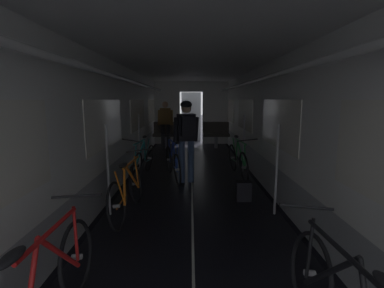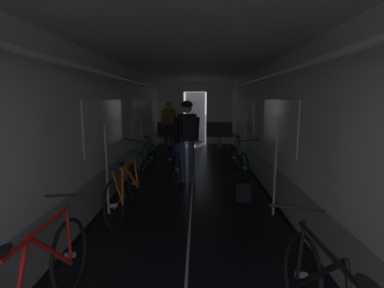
{
  "view_description": "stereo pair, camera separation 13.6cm",
  "coord_description": "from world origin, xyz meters",
  "px_view_note": "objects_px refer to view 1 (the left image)",
  "views": [
    {
      "loc": [
        -0.03,
        -1.96,
        1.75
      ],
      "look_at": [
        0.0,
        3.21,
        0.92
      ],
      "focal_mm": 25.95,
      "sensor_mm": 36.0,
      "label": 1
    },
    {
      "loc": [
        0.11,
        -1.96,
        1.75
      ],
      "look_at": [
        0.0,
        3.21,
        0.92
      ],
      "focal_mm": 25.95,
      "sensor_mm": 36.0,
      "label": 2
    }
  ],
  "objects_px": {
    "bench_seat_far_right": "(216,132)",
    "bicycle_orange": "(127,191)",
    "bench_seat_far_left": "(167,132)",
    "person_cyclist_aisle": "(187,133)",
    "bicycle_blue_in_aisle": "(173,162)",
    "person_standing_near_bench": "(166,122)",
    "backpack_on_floor": "(243,191)",
    "bicycle_teal": "(143,160)",
    "bicycle_green": "(238,160)"
  },
  "relations": [
    {
      "from": "bench_seat_far_left",
      "to": "bicycle_teal",
      "type": "height_order",
      "value": "bicycle_teal"
    },
    {
      "from": "bicycle_teal",
      "to": "backpack_on_floor",
      "type": "height_order",
      "value": "bicycle_teal"
    },
    {
      "from": "bicycle_orange",
      "to": "backpack_on_floor",
      "type": "distance_m",
      "value": 2.0
    },
    {
      "from": "person_cyclist_aisle",
      "to": "bicycle_blue_in_aisle",
      "type": "distance_m",
      "value": 0.8
    },
    {
      "from": "bicycle_orange",
      "to": "bicycle_blue_in_aisle",
      "type": "distance_m",
      "value": 2.02
    },
    {
      "from": "bicycle_green",
      "to": "person_standing_near_bench",
      "type": "distance_m",
      "value": 4.01
    },
    {
      "from": "bicycle_teal",
      "to": "person_cyclist_aisle",
      "type": "relative_size",
      "value": 0.98
    },
    {
      "from": "bench_seat_far_right",
      "to": "bicycle_orange",
      "type": "xyz_separation_m",
      "value": [
        -1.89,
        -5.98,
        -0.19
      ]
    },
    {
      "from": "bench_seat_far_right",
      "to": "bicycle_teal",
      "type": "bearing_deg",
      "value": -117.38
    },
    {
      "from": "bicycle_orange",
      "to": "bicycle_teal",
      "type": "xyz_separation_m",
      "value": [
        -0.11,
        2.12,
        0.0
      ]
    },
    {
      "from": "person_cyclist_aisle",
      "to": "bicycle_blue_in_aisle",
      "type": "xyz_separation_m",
      "value": [
        -0.31,
        0.27,
        -0.69
      ]
    },
    {
      "from": "bench_seat_far_left",
      "to": "bicycle_orange",
      "type": "distance_m",
      "value": 5.98
    },
    {
      "from": "bicycle_teal",
      "to": "bicycle_green",
      "type": "height_order",
      "value": "bicycle_teal"
    },
    {
      "from": "person_cyclist_aisle",
      "to": "backpack_on_floor",
      "type": "height_order",
      "value": "person_cyclist_aisle"
    },
    {
      "from": "bicycle_green",
      "to": "backpack_on_floor",
      "type": "bearing_deg",
      "value": -95.96
    },
    {
      "from": "bicycle_blue_in_aisle",
      "to": "backpack_on_floor",
      "type": "relative_size",
      "value": 4.87
    },
    {
      "from": "bench_seat_far_left",
      "to": "person_cyclist_aisle",
      "type": "distance_m",
      "value": 4.41
    },
    {
      "from": "bicycle_orange",
      "to": "bicycle_blue_in_aisle",
      "type": "bearing_deg",
      "value": 73.43
    },
    {
      "from": "bicycle_blue_in_aisle",
      "to": "bicycle_teal",
      "type": "bearing_deg",
      "value": 165.47
    },
    {
      "from": "bench_seat_far_right",
      "to": "bicycle_teal",
      "type": "height_order",
      "value": "bicycle_teal"
    },
    {
      "from": "bicycle_orange",
      "to": "person_standing_near_bench",
      "type": "relative_size",
      "value": 1.01
    },
    {
      "from": "bicycle_orange",
      "to": "backpack_on_floor",
      "type": "relative_size",
      "value": 4.98
    },
    {
      "from": "bench_seat_far_left",
      "to": "bicycle_blue_in_aisle",
      "type": "bearing_deg",
      "value": -83.15
    },
    {
      "from": "bicycle_green",
      "to": "person_cyclist_aisle",
      "type": "distance_m",
      "value": 1.44
    },
    {
      "from": "bicycle_teal",
      "to": "bicycle_blue_in_aisle",
      "type": "relative_size",
      "value": 1.02
    },
    {
      "from": "bicycle_teal",
      "to": "backpack_on_floor",
      "type": "relative_size",
      "value": 4.98
    },
    {
      "from": "bench_seat_far_left",
      "to": "bicycle_orange",
      "type": "height_order",
      "value": "bicycle_orange"
    },
    {
      "from": "bench_seat_far_right",
      "to": "backpack_on_floor",
      "type": "xyz_separation_m",
      "value": [
        0.0,
        -5.37,
        -0.4
      ]
    },
    {
      "from": "bench_seat_far_right",
      "to": "bicycle_orange",
      "type": "height_order",
      "value": "bicycle_orange"
    },
    {
      "from": "bicycle_orange",
      "to": "person_standing_near_bench",
      "type": "xyz_separation_m",
      "value": [
        0.09,
        5.6,
        0.6
      ]
    },
    {
      "from": "bench_seat_far_right",
      "to": "bicycle_blue_in_aisle",
      "type": "relative_size",
      "value": 0.59
    },
    {
      "from": "bench_seat_far_left",
      "to": "bicycle_teal",
      "type": "bearing_deg",
      "value": -92.96
    },
    {
      "from": "bench_seat_far_left",
      "to": "bicycle_green",
      "type": "relative_size",
      "value": 0.58
    },
    {
      "from": "person_cyclist_aisle",
      "to": "person_standing_near_bench",
      "type": "distance_m",
      "value": 4.01
    },
    {
      "from": "bicycle_orange",
      "to": "person_standing_near_bench",
      "type": "height_order",
      "value": "person_standing_near_bench"
    },
    {
      "from": "bench_seat_far_left",
      "to": "bench_seat_far_right",
      "type": "bearing_deg",
      "value": 0.0
    },
    {
      "from": "bicycle_orange",
      "to": "bicycle_blue_in_aisle",
      "type": "height_order",
      "value": "bicycle_orange"
    },
    {
      "from": "bench_seat_far_right",
      "to": "person_cyclist_aisle",
      "type": "relative_size",
      "value": 0.57
    },
    {
      "from": "bench_seat_far_left",
      "to": "bicycle_orange",
      "type": "xyz_separation_m",
      "value": [
        -0.09,
        -5.98,
        -0.19
      ]
    },
    {
      "from": "bicycle_teal",
      "to": "person_standing_near_bench",
      "type": "distance_m",
      "value": 3.54
    },
    {
      "from": "person_cyclist_aisle",
      "to": "bicycle_orange",
      "type": "bearing_deg",
      "value": -117.87
    },
    {
      "from": "bicycle_orange",
      "to": "person_standing_near_bench",
      "type": "bearing_deg",
      "value": 89.04
    },
    {
      "from": "bicycle_teal",
      "to": "bench_seat_far_right",
      "type": "bearing_deg",
      "value": 62.62
    },
    {
      "from": "bicycle_teal",
      "to": "bicycle_blue_in_aisle",
      "type": "distance_m",
      "value": 0.71
    },
    {
      "from": "bicycle_green",
      "to": "bicycle_teal",
      "type": "bearing_deg",
      "value": -179.06
    },
    {
      "from": "bicycle_orange",
      "to": "bicycle_green",
      "type": "height_order",
      "value": "bicycle_orange"
    },
    {
      "from": "person_cyclist_aisle",
      "to": "person_standing_near_bench",
      "type": "xyz_separation_m",
      "value": [
        -0.79,
        3.93,
        -0.1
      ]
    },
    {
      "from": "bench_seat_far_right",
      "to": "bicycle_orange",
      "type": "relative_size",
      "value": 0.58
    },
    {
      "from": "bicycle_orange",
      "to": "bicycle_green",
      "type": "xyz_separation_m",
      "value": [
        2.06,
        2.15,
        0.0
      ]
    },
    {
      "from": "bench_seat_far_right",
      "to": "person_standing_near_bench",
      "type": "relative_size",
      "value": 0.58
    }
  ]
}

